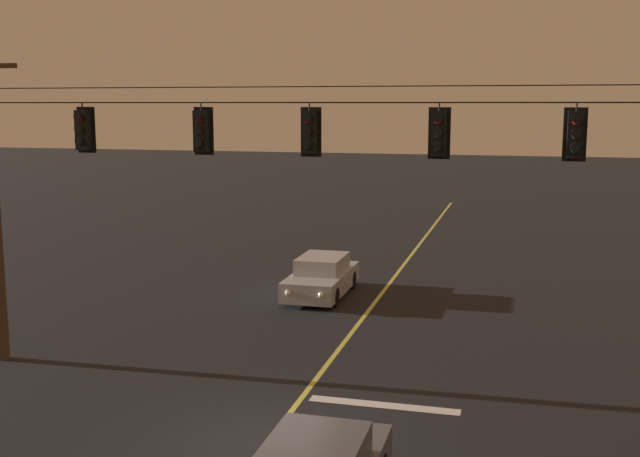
# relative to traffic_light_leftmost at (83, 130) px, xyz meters

# --- Properties ---
(ground_plane) EXTENTS (180.00, 180.00, 0.00)m
(ground_plane) POSITION_rel_traffic_light_leftmost_xyz_m (5.70, -3.25, -6.03)
(ground_plane) COLOR black
(lane_centre_stripe) EXTENTS (0.14, 60.00, 0.01)m
(lane_centre_stripe) POSITION_rel_traffic_light_leftmost_xyz_m (5.70, 6.02, -6.03)
(lane_centre_stripe) COLOR #D1C64C
(lane_centre_stripe) RESTS_ON ground
(stop_bar_paint) EXTENTS (3.40, 0.36, 0.01)m
(stop_bar_paint) POSITION_rel_traffic_light_leftmost_xyz_m (7.60, -0.58, -6.03)
(stop_bar_paint) COLOR silver
(stop_bar_paint) RESTS_ON ground
(signal_span_assembly) EXTENTS (18.56, 0.32, 8.09)m
(signal_span_assembly) POSITION_rel_traffic_light_leftmost_xyz_m (5.70, 0.02, -1.83)
(signal_span_assembly) COLOR #423021
(signal_span_assembly) RESTS_ON ground
(traffic_light_leftmost) EXTENTS (0.48, 0.41, 1.22)m
(traffic_light_leftmost) POSITION_rel_traffic_light_leftmost_xyz_m (0.00, 0.00, 0.00)
(traffic_light_leftmost) COLOR black
(traffic_light_left_inner) EXTENTS (0.48, 0.41, 1.22)m
(traffic_light_left_inner) POSITION_rel_traffic_light_leftmost_xyz_m (3.10, 0.00, 0.00)
(traffic_light_left_inner) COLOR black
(traffic_light_centre) EXTENTS (0.48, 0.41, 1.22)m
(traffic_light_centre) POSITION_rel_traffic_light_leftmost_xyz_m (5.71, 0.00, 0.00)
(traffic_light_centre) COLOR black
(traffic_light_right_inner) EXTENTS (0.48, 0.41, 1.22)m
(traffic_light_right_inner) POSITION_rel_traffic_light_leftmost_xyz_m (8.61, 0.00, 0.00)
(traffic_light_right_inner) COLOR black
(traffic_light_rightmost) EXTENTS (0.48, 0.41, 1.22)m
(traffic_light_rightmost) POSITION_rel_traffic_light_leftmost_xyz_m (11.42, 0.00, 0.00)
(traffic_light_rightmost) COLOR black
(car_oncoming_lead) EXTENTS (1.80, 4.42, 1.39)m
(car_oncoming_lead) POSITION_rel_traffic_light_leftmost_xyz_m (3.69, 8.86, -5.39)
(car_oncoming_lead) COLOR #A5A5AD
(car_oncoming_lead) RESTS_ON ground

